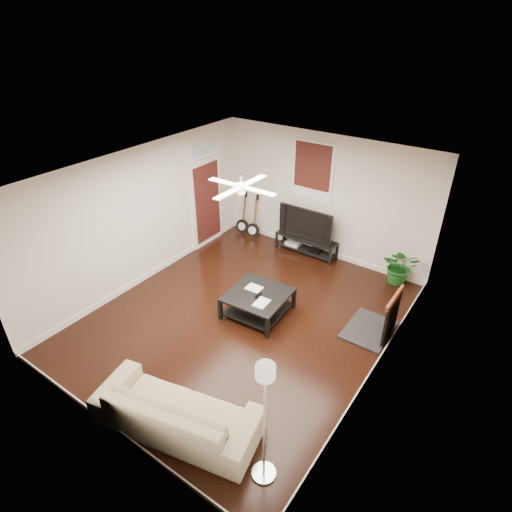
% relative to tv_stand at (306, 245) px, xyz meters
% --- Properties ---
extents(room, '(5.01, 6.01, 2.81)m').
position_rel_tv_stand_xyz_m(room, '(0.24, -2.78, 1.19)').
color(room, black).
rests_on(room, ground).
extents(brick_accent, '(0.02, 2.20, 2.80)m').
position_rel_tv_stand_xyz_m(brick_accent, '(2.72, -1.78, 1.19)').
color(brick_accent, '#B25F39').
rests_on(brick_accent, floor).
extents(fireplace, '(0.80, 1.10, 0.92)m').
position_rel_tv_stand_xyz_m(fireplace, '(2.44, -1.78, 0.25)').
color(fireplace, black).
rests_on(fireplace, floor).
extents(window_back, '(1.00, 0.06, 1.30)m').
position_rel_tv_stand_xyz_m(window_back, '(-0.06, 0.19, 1.74)').
color(window_back, '#3B1710').
rests_on(window_back, wall_back).
extents(door_left, '(0.08, 1.00, 2.50)m').
position_rel_tv_stand_xyz_m(door_left, '(-2.22, -0.88, 1.04)').
color(door_left, white).
rests_on(door_left, wall_left).
extents(tv_stand, '(1.47, 0.39, 0.41)m').
position_rel_tv_stand_xyz_m(tv_stand, '(0.00, 0.00, 0.00)').
color(tv_stand, black).
rests_on(tv_stand, floor).
extents(tv, '(1.32, 0.17, 0.76)m').
position_rel_tv_stand_xyz_m(tv, '(0.00, 0.02, 0.59)').
color(tv, black).
rests_on(tv, tv_stand).
extents(coffee_table, '(1.14, 1.14, 0.45)m').
position_rel_tv_stand_xyz_m(coffee_table, '(0.37, -2.51, 0.02)').
color(coffee_table, black).
rests_on(coffee_table, floor).
extents(sofa, '(2.41, 1.35, 0.66)m').
position_rel_tv_stand_xyz_m(sofa, '(0.91, -5.20, 0.13)').
color(sofa, '#C6B594').
rests_on(sofa, floor).
extents(floor_lamp, '(0.36, 0.36, 1.86)m').
position_rel_tv_stand_xyz_m(floor_lamp, '(2.26, -5.10, 0.72)').
color(floor_lamp, silver).
rests_on(floor_lamp, floor).
extents(potted_plant, '(0.86, 0.80, 0.79)m').
position_rel_tv_stand_xyz_m(potted_plant, '(2.19, 0.04, 0.19)').
color(potted_plant, '#1A5B1C').
rests_on(potted_plant, floor).
extents(guitar_left, '(0.37, 0.28, 1.10)m').
position_rel_tv_stand_xyz_m(guitar_left, '(-1.83, -0.03, 0.34)').
color(guitar_left, black).
rests_on(guitar_left, floor).
extents(guitar_right, '(0.39, 0.31, 1.10)m').
position_rel_tv_stand_xyz_m(guitar_right, '(-1.48, -0.06, 0.34)').
color(guitar_right, black).
rests_on(guitar_right, floor).
extents(ceiling_fan, '(1.24, 1.24, 0.32)m').
position_rel_tv_stand_xyz_m(ceiling_fan, '(0.24, -2.78, 2.39)').
color(ceiling_fan, white).
rests_on(ceiling_fan, ceiling).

